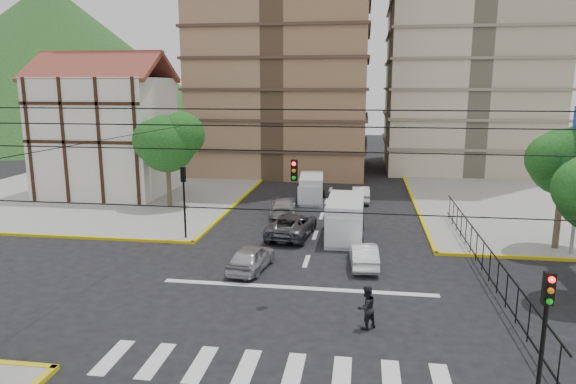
% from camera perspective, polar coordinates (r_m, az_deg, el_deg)
% --- Properties ---
extents(ground, '(160.00, 160.00, 0.00)m').
position_cam_1_polar(ground, '(23.44, 0.67, -11.70)').
color(ground, black).
rests_on(ground, ground).
extents(sidewalk_nw, '(26.00, 26.00, 0.15)m').
position_cam_1_polar(sidewalk_nw, '(48.13, -20.16, -0.10)').
color(sidewalk_nw, gray).
rests_on(sidewalk_nw, ground).
extents(crosswalk_stripes, '(12.00, 2.40, 0.01)m').
position_cam_1_polar(crosswalk_stripes, '(18.15, -2.04, -19.14)').
color(crosswalk_stripes, silver).
rests_on(crosswalk_stripes, ground).
extents(stop_line, '(13.00, 0.40, 0.01)m').
position_cam_1_polar(stop_line, '(24.53, 1.05, -10.59)').
color(stop_line, silver).
rests_on(stop_line, ground).
extents(tudor_building, '(10.80, 8.05, 12.23)m').
position_cam_1_polar(tudor_building, '(46.93, -19.53, 6.06)').
color(tudor_building, silver).
rests_on(tudor_building, ground).
extents(distant_hill, '(70.00, 70.00, 28.00)m').
position_cam_1_polar(distant_hill, '(108.22, -24.61, 13.13)').
color(distant_hill, '#1B4B19').
rests_on(distant_hill, ground).
extents(park_fence, '(0.10, 22.50, 1.66)m').
position_cam_1_polar(park_fence, '(28.12, 20.70, -8.43)').
color(park_fence, black).
rests_on(park_fence, ground).
extents(tree_park_c, '(4.65, 3.80, 7.25)m').
position_cam_1_polar(tree_park_c, '(32.58, 28.50, 3.27)').
color(tree_park_c, '#473828').
rests_on(tree_park_c, ground).
extents(tree_tudor, '(5.39, 4.40, 7.43)m').
position_cam_1_polar(tree_tudor, '(40.36, -13.18, 5.56)').
color(tree_tudor, '#473828').
rests_on(tree_tudor, ground).
extents(traffic_light_se, '(0.28, 0.22, 4.40)m').
position_cam_1_polar(traffic_light_se, '(15.66, 26.63, -12.91)').
color(traffic_light_se, black).
rests_on(traffic_light_se, ground).
extents(traffic_light_nw, '(0.28, 0.22, 4.40)m').
position_cam_1_polar(traffic_light_nw, '(31.63, -11.50, 0.15)').
color(traffic_light_nw, black).
rests_on(traffic_light_nw, ground).
extents(traffic_light_hanging, '(18.00, 9.12, 0.92)m').
position_cam_1_polar(traffic_light_hanging, '(19.79, -0.09, 1.79)').
color(traffic_light_hanging, black).
rests_on(traffic_light_hanging, ground).
extents(van_right_lane, '(2.31, 5.54, 2.49)m').
position_cam_1_polar(van_right_lane, '(31.85, 6.37, -3.11)').
color(van_right_lane, silver).
rests_on(van_right_lane, ground).
extents(van_left_lane, '(2.20, 4.86, 2.13)m').
position_cam_1_polar(van_left_lane, '(41.97, 2.59, 0.31)').
color(van_left_lane, silver).
rests_on(van_left_lane, ground).
extents(car_silver_front_left, '(2.11, 4.10, 1.33)m').
position_cam_1_polar(car_silver_front_left, '(26.64, -4.09, -7.26)').
color(car_silver_front_left, '#AEAEB3').
rests_on(car_silver_front_left, ground).
extents(car_white_front_right, '(1.63, 3.92, 1.26)m').
position_cam_1_polar(car_white_front_right, '(27.38, 8.40, -6.92)').
color(car_white_front_right, white).
rests_on(car_white_front_right, ground).
extents(car_grey_mid_left, '(2.99, 5.51, 1.47)m').
position_cam_1_polar(car_grey_mid_left, '(32.38, 0.43, -3.67)').
color(car_grey_mid_left, '#505157').
rests_on(car_grey_mid_left, ground).
extents(car_silver_rear_left, '(2.26, 4.50, 1.25)m').
position_cam_1_polar(car_silver_rear_left, '(37.69, -0.56, -1.63)').
color(car_silver_rear_left, '#B7B7BC').
rests_on(car_silver_rear_left, ground).
extents(car_darkgrey_mid_right, '(2.03, 3.79, 1.22)m').
position_cam_1_polar(car_darkgrey_mid_right, '(37.35, 5.88, -1.84)').
color(car_darkgrey_mid_right, '#242427').
rests_on(car_darkgrey_mid_right, ground).
extents(car_white_rear_right, '(1.51, 4.00, 1.30)m').
position_cam_1_polar(car_white_rear_right, '(42.42, 8.07, -0.21)').
color(car_white_rear_right, silver).
rests_on(car_white_rear_right, ground).
extents(pedestrian_crosswalk, '(1.06, 1.04, 1.73)m').
position_cam_1_polar(pedestrian_crosswalk, '(20.66, 8.68, -12.57)').
color(pedestrian_crosswalk, black).
rests_on(pedestrian_crosswalk, ground).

